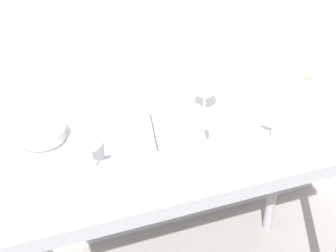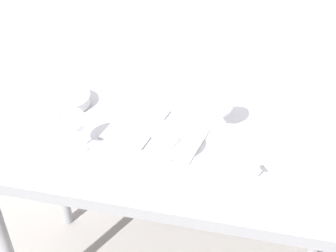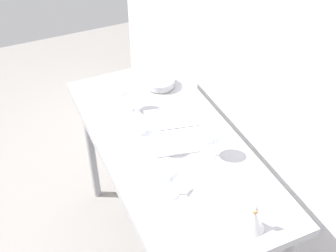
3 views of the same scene
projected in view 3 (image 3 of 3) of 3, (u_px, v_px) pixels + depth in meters
The scene contains 10 objects.
back_wall at pixel (269, 47), 2.02m from camera, with size 3.80×0.04×2.60m, color #BCBCC1.
steel_counter at pixel (170, 159), 2.18m from camera, with size 1.40×0.65×0.90m.
wine_glass_near_center at pixel (145, 127), 1.99m from camera, with size 0.10×0.10×0.19m.
wine_glass_far_right at pixel (209, 136), 1.98m from camera, with size 0.09×0.09×0.17m.
wine_glass_near_left at pixel (125, 90), 2.24m from camera, with size 0.09×0.09×0.17m.
wine_glass_near_right at pixel (171, 174), 1.79m from camera, with size 0.08×0.08×0.17m.
open_notebook at pixel (174, 130), 2.18m from camera, with size 0.40×0.32×0.01m.
tasting_sheet_upper at pixel (202, 210), 1.80m from camera, with size 0.16×0.27×0.00m, color white.
tasting_bowl at pixel (160, 82), 2.47m from camera, with size 0.16×0.16×0.05m.
decanter_funnel at pixel (253, 220), 1.70m from camera, with size 0.10×0.10×0.14m.
Camera 3 is at (1.44, -0.66, 2.31)m, focal length 47.43 mm.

